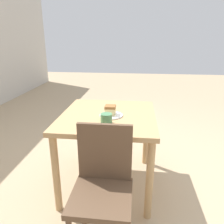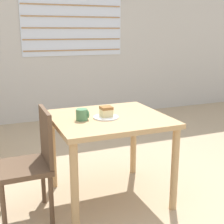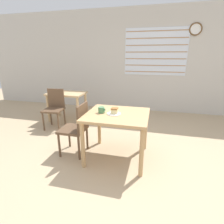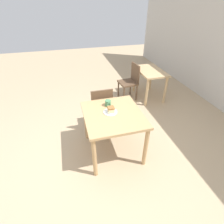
# 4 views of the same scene
# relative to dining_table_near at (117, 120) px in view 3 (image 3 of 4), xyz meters

# --- Properties ---
(ground_plane) EXTENTS (14.00, 14.00, 0.00)m
(ground_plane) POSITION_rel_dining_table_near_xyz_m (0.10, -0.30, -0.63)
(ground_plane) COLOR tan
(wall_back) EXTENTS (10.00, 0.09, 2.80)m
(wall_back) POSITION_rel_dining_table_near_xyz_m (0.11, 2.73, 0.77)
(wall_back) COLOR beige
(wall_back) RESTS_ON ground_plane
(dining_table_near) EXTENTS (0.93, 0.86, 0.74)m
(dining_table_near) POSITION_rel_dining_table_near_xyz_m (0.00, 0.00, 0.00)
(dining_table_near) COLOR tan
(dining_table_near) RESTS_ON ground_plane
(dining_table_far) EXTENTS (0.88, 0.57, 0.71)m
(dining_table_far) POSITION_rel_dining_table_near_xyz_m (-1.57, 1.37, -0.06)
(dining_table_far) COLOR tan
(dining_table_far) RESTS_ON ground_plane
(chair_near_window) EXTENTS (0.40, 0.40, 0.87)m
(chair_near_window) POSITION_rel_dining_table_near_xyz_m (-0.66, -0.05, -0.16)
(chair_near_window) COLOR brown
(chair_near_window) RESTS_ON ground_plane
(chair_far_corner) EXTENTS (0.44, 0.44, 0.87)m
(chair_far_corner) POSITION_rel_dining_table_near_xyz_m (-1.63, 0.89, -0.16)
(chair_far_corner) COLOR brown
(chair_far_corner) RESTS_ON ground_plane
(plate) EXTENTS (0.21, 0.21, 0.01)m
(plate) POSITION_rel_dining_table_near_xyz_m (-0.04, -0.03, 0.12)
(plate) COLOR white
(plate) RESTS_ON dining_table_near
(cake_slice) EXTENTS (0.09, 0.09, 0.08)m
(cake_slice) POSITION_rel_dining_table_near_xyz_m (-0.04, -0.02, 0.16)
(cake_slice) COLOR beige
(cake_slice) RESTS_ON plate
(coffee_mug) EXTENTS (0.10, 0.10, 0.09)m
(coffee_mug) POSITION_rel_dining_table_near_xyz_m (-0.24, -0.02, 0.15)
(coffee_mug) COLOR #4C8456
(coffee_mug) RESTS_ON dining_table_near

